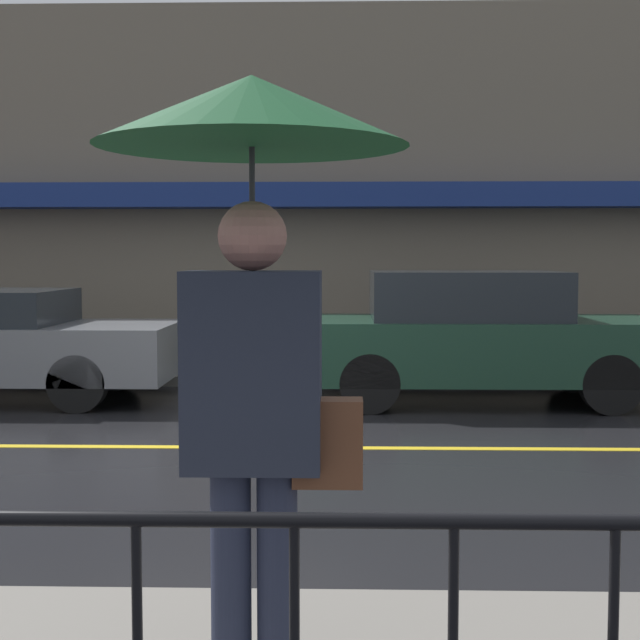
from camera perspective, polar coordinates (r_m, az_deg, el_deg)
ground_plane at (r=8.12m, az=-5.61°, el=-8.13°), size 80.00×80.00×0.00m
sidewalk_far at (r=12.58m, az=-3.05°, el=-3.46°), size 28.00×1.64×0.13m
lane_marking at (r=8.12m, az=-5.61°, el=-8.10°), size 25.20×0.12×0.01m
building_storefront at (r=13.45m, az=-2.77°, el=8.30°), size 28.00×0.85×5.43m
pedestrian at (r=3.03m, az=-4.26°, el=6.47°), size 1.06×1.06×2.19m
car_dark_green at (r=10.62m, az=9.92°, el=-1.01°), size 4.22×1.81×1.54m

